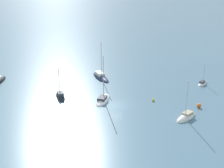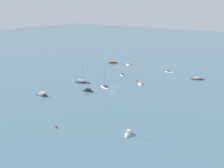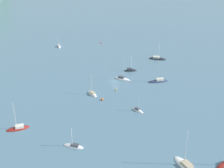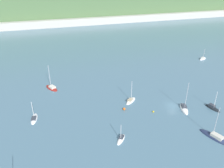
{
  "view_description": "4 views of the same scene",
  "coord_description": "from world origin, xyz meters",
  "px_view_note": "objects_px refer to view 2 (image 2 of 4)",
  "views": [
    {
      "loc": [
        6.99,
        56.94,
        25.75
      ],
      "look_at": [
        0.47,
        -3.7,
        3.23
      ],
      "focal_mm": 50.0,
      "sensor_mm": 36.0,
      "label": 1
    },
    {
      "loc": [
        109.91,
        80.23,
        37.9
      ],
      "look_at": [
        1.6,
        0.62,
        2.09
      ],
      "focal_mm": 50.0,
      "sensor_mm": 36.0,
      "label": 2
    },
    {
      "loc": [
        -112.04,
        -12.47,
        52.81
      ],
      "look_at": [
        -7.0,
        0.39,
        2.15
      ],
      "focal_mm": 50.0,
      "sensor_mm": 36.0,
      "label": 3
    },
    {
      "loc": [
        -38.19,
        -51.85,
        38.9
      ],
      "look_at": [
        -15.31,
        17.86,
        2.0
      ],
      "focal_mm": 35.0,
      "sensor_mm": 36.0,
      "label": 4
    }
  ],
  "objects_px": {
    "sailboat_0": "(122,75)",
    "sailboat_2": "(113,63)",
    "sailboat_3": "(105,88)",
    "sailboat_9": "(88,91)",
    "mooring_buoy_1": "(56,127)",
    "sailboat_1": "(42,95)",
    "sailboat_6": "(82,82)",
    "mooring_buoy_0": "(120,83)",
    "sailboat_8": "(169,72)",
    "sailboat_5": "(128,64)",
    "mooring_buoy_2": "(137,80)",
    "sailboat_10": "(140,84)",
    "sailboat_7": "(198,79)",
    "sailboat_4": "(128,134)"
  },
  "relations": [
    {
      "from": "sailboat_8",
      "to": "sailboat_10",
      "type": "height_order",
      "value": "sailboat_10"
    },
    {
      "from": "sailboat_5",
      "to": "sailboat_7",
      "type": "xyz_separation_m",
      "value": [
        10.87,
        48.58,
        -0.0
      ]
    },
    {
      "from": "sailboat_0",
      "to": "sailboat_9",
      "type": "relative_size",
      "value": 0.78
    },
    {
      "from": "sailboat_3",
      "to": "sailboat_6",
      "type": "relative_size",
      "value": 1.03
    },
    {
      "from": "sailboat_3",
      "to": "sailboat_6",
      "type": "xyz_separation_m",
      "value": [
        -0.57,
        -14.44,
        0.02
      ]
    },
    {
      "from": "sailboat_5",
      "to": "mooring_buoy_2",
      "type": "height_order",
      "value": "sailboat_5"
    },
    {
      "from": "sailboat_1",
      "to": "sailboat_6",
      "type": "xyz_separation_m",
      "value": [
        -25.23,
        -0.09,
        0.02
      ]
    },
    {
      "from": "sailboat_5",
      "to": "mooring_buoy_1",
      "type": "relative_size",
      "value": 16.9
    },
    {
      "from": "sailboat_3",
      "to": "sailboat_4",
      "type": "height_order",
      "value": "sailboat_3"
    },
    {
      "from": "sailboat_6",
      "to": "mooring_buoy_0",
      "type": "height_order",
      "value": "sailboat_6"
    },
    {
      "from": "sailboat_0",
      "to": "sailboat_6",
      "type": "relative_size",
      "value": 0.56
    },
    {
      "from": "sailboat_5",
      "to": "mooring_buoy_0",
      "type": "relative_size",
      "value": 20.23
    },
    {
      "from": "sailboat_3",
      "to": "mooring_buoy_2",
      "type": "bearing_deg",
      "value": -84.33
    },
    {
      "from": "sailboat_1",
      "to": "sailboat_4",
      "type": "xyz_separation_m",
      "value": [
        11.84,
        50.97,
        -0.03
      ]
    },
    {
      "from": "sailboat_4",
      "to": "sailboat_10",
      "type": "xyz_separation_m",
      "value": [
        -51.08,
        -26.88,
        0.01
      ]
    },
    {
      "from": "sailboat_7",
      "to": "sailboat_8",
      "type": "height_order",
      "value": "sailboat_7"
    },
    {
      "from": "sailboat_2",
      "to": "mooring_buoy_2",
      "type": "distance_m",
      "value": 47.53
    },
    {
      "from": "sailboat_3",
      "to": "sailboat_10",
      "type": "distance_m",
      "value": 17.54
    },
    {
      "from": "sailboat_10",
      "to": "mooring_buoy_1",
      "type": "bearing_deg",
      "value": -33.36
    },
    {
      "from": "sailboat_4",
      "to": "sailboat_5",
      "type": "xyz_separation_m",
      "value": [
        -86.96,
        -57.27,
        0.04
      ]
    },
    {
      "from": "sailboat_4",
      "to": "sailboat_5",
      "type": "distance_m",
      "value": 104.13
    },
    {
      "from": "sailboat_6",
      "to": "sailboat_8",
      "type": "height_order",
      "value": "sailboat_6"
    },
    {
      "from": "sailboat_8",
      "to": "sailboat_10",
      "type": "relative_size",
      "value": 0.78
    },
    {
      "from": "sailboat_9",
      "to": "mooring_buoy_1",
      "type": "distance_m",
      "value": 40.91
    },
    {
      "from": "sailboat_3",
      "to": "sailboat_4",
      "type": "relative_size",
      "value": 1.65
    },
    {
      "from": "sailboat_2",
      "to": "sailboat_4",
      "type": "distance_m",
      "value": 109.01
    },
    {
      "from": "sailboat_2",
      "to": "sailboat_6",
      "type": "height_order",
      "value": "sailboat_6"
    },
    {
      "from": "sailboat_9",
      "to": "sailboat_0",
      "type": "bearing_deg",
      "value": -95.19
    },
    {
      "from": "sailboat_7",
      "to": "sailboat_5",
      "type": "bearing_deg",
      "value": 140.37
    },
    {
      "from": "sailboat_1",
      "to": "mooring_buoy_0",
      "type": "distance_m",
      "value": 38.39
    },
    {
      "from": "sailboat_2",
      "to": "mooring_buoy_1",
      "type": "xyz_separation_m",
      "value": [
        94.21,
        47.08,
        0.22
      ]
    },
    {
      "from": "sailboat_5",
      "to": "sailboat_7",
      "type": "relative_size",
      "value": 1.11
    },
    {
      "from": "sailboat_0",
      "to": "sailboat_8",
      "type": "bearing_deg",
      "value": -86.43
    },
    {
      "from": "sailboat_6",
      "to": "sailboat_5",
      "type": "bearing_deg",
      "value": 78.28
    },
    {
      "from": "sailboat_1",
      "to": "sailboat_5",
      "type": "relative_size",
      "value": 0.82
    },
    {
      "from": "sailboat_0",
      "to": "sailboat_2",
      "type": "xyz_separation_m",
      "value": [
        -24.36,
        -23.75,
        0.01
      ]
    },
    {
      "from": "sailboat_10",
      "to": "sailboat_3",
      "type": "bearing_deg",
      "value": -72.98
    },
    {
      "from": "sailboat_9",
      "to": "mooring_buoy_2",
      "type": "bearing_deg",
      "value": -119.84
    },
    {
      "from": "sailboat_3",
      "to": "sailboat_8",
      "type": "relative_size",
      "value": 1.6
    },
    {
      "from": "mooring_buoy_0",
      "to": "mooring_buoy_1",
      "type": "bearing_deg",
      "value": 14.61
    },
    {
      "from": "mooring_buoy_1",
      "to": "mooring_buoy_2",
      "type": "height_order",
      "value": "mooring_buoy_2"
    },
    {
      "from": "sailboat_0",
      "to": "sailboat_8",
      "type": "xyz_separation_m",
      "value": [
        -21.65,
        16.75,
        -0.02
      ]
    },
    {
      "from": "sailboat_5",
      "to": "sailboat_9",
      "type": "distance_m",
      "value": 62.04
    },
    {
      "from": "sailboat_0",
      "to": "mooring_buoy_1",
      "type": "xyz_separation_m",
      "value": [
        69.86,
        23.33,
        0.24
      ]
    },
    {
      "from": "sailboat_2",
      "to": "sailboat_10",
      "type": "height_order",
      "value": "sailboat_10"
    },
    {
      "from": "sailboat_0",
      "to": "mooring_buoy_2",
      "type": "distance_m",
      "value": 14.2
    },
    {
      "from": "sailboat_2",
      "to": "sailboat_5",
      "type": "distance_m",
      "value": 10.69
    },
    {
      "from": "sailboat_2",
      "to": "sailboat_3",
      "type": "bearing_deg",
      "value": -90.77
    },
    {
      "from": "sailboat_2",
      "to": "sailboat_9",
      "type": "bearing_deg",
      "value": -97.09
    },
    {
      "from": "sailboat_3",
      "to": "sailboat_9",
      "type": "height_order",
      "value": "sailboat_3"
    }
  ]
}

